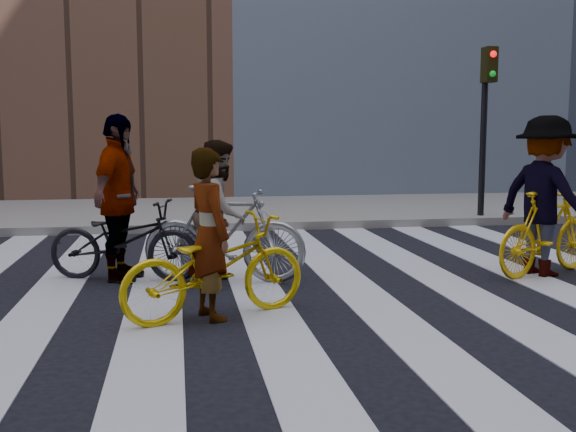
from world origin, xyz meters
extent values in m
plane|color=black|center=(0.00, 0.00, 0.00)|extent=(100.00, 100.00, 0.00)
cube|color=gray|center=(0.00, 7.50, 0.07)|extent=(100.00, 5.00, 0.15)
cube|color=silver|center=(-2.75, 0.00, 0.01)|extent=(0.55, 10.00, 0.01)
cube|color=silver|center=(-1.65, 0.00, 0.01)|extent=(0.55, 10.00, 0.01)
cube|color=silver|center=(-0.55, 0.00, 0.01)|extent=(0.55, 10.00, 0.01)
cube|color=silver|center=(0.55, 0.00, 0.01)|extent=(0.55, 10.00, 0.01)
cube|color=silver|center=(1.65, 0.00, 0.01)|extent=(0.55, 10.00, 0.01)
cube|color=silver|center=(2.75, 0.00, 0.01)|extent=(0.55, 10.00, 0.01)
cylinder|color=black|center=(4.40, 5.40, 1.60)|extent=(0.12, 0.12, 3.20)
cube|color=black|center=(4.40, 5.25, 3.00)|extent=(0.22, 0.28, 0.65)
sphere|color=red|center=(4.40, 5.10, 3.18)|extent=(0.12, 0.12, 0.12)
sphere|color=#0CCC26|center=(4.40, 5.10, 2.82)|extent=(0.12, 0.12, 0.12)
imported|color=yellow|center=(-1.06, -0.58, 0.48)|extent=(1.95, 1.27, 0.97)
imported|color=#93979C|center=(-0.87, 0.94, 0.57)|extent=(1.97, 1.00, 1.14)
imported|color=yellow|center=(3.04, 0.72, 0.52)|extent=(1.78, 1.13, 1.04)
imported|color=black|center=(-2.03, 1.25, 0.48)|extent=(1.92, 1.13, 0.95)
imported|color=slate|center=(-1.11, -0.58, 0.80)|extent=(0.57, 0.68, 1.60)
imported|color=slate|center=(-0.92, 0.94, 0.83)|extent=(0.81, 0.94, 1.65)
imported|color=slate|center=(2.99, 0.72, 0.97)|extent=(1.16, 1.44, 1.94)
imported|color=slate|center=(-2.08, 1.25, 0.98)|extent=(0.78, 1.23, 1.95)
camera|label=1|loc=(-1.40, -6.78, 1.72)|focal=42.00mm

